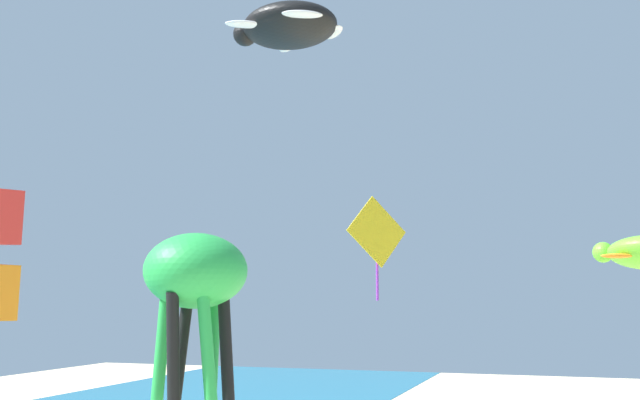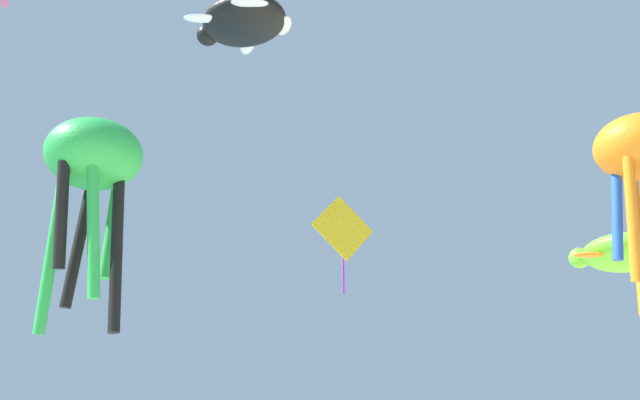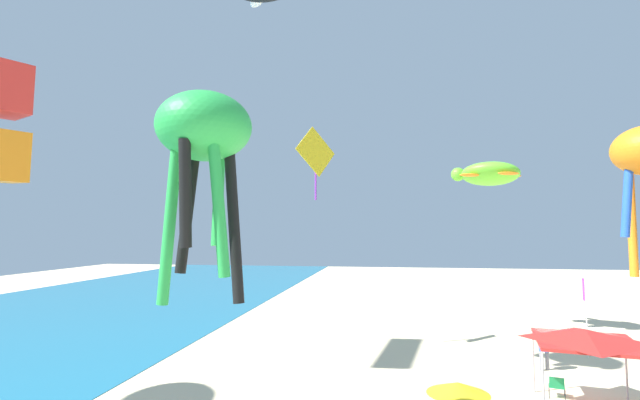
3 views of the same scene
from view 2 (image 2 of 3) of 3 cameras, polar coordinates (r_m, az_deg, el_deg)
The scene contains 4 objects.
kite_turtle_black at distance 25.89m, azimuth -6.16°, elevation 13.77°, with size 3.58×3.96×1.36m.
kite_octopus_green at distance 15.68m, azimuth -17.46°, elevation 2.63°, with size 2.00×2.00×4.44m.
kite_diamond_yellow at distance 28.04m, azimuth 1.80°, elevation -2.50°, with size 2.21×1.76×3.95m.
kite_turtle_lime at distance 31.79m, azimuth 22.81°, elevation -3.89°, with size 4.24×4.41×1.85m.
Camera 2 is at (-20.68, 0.77, 2.87)m, focal length 40.60 mm.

